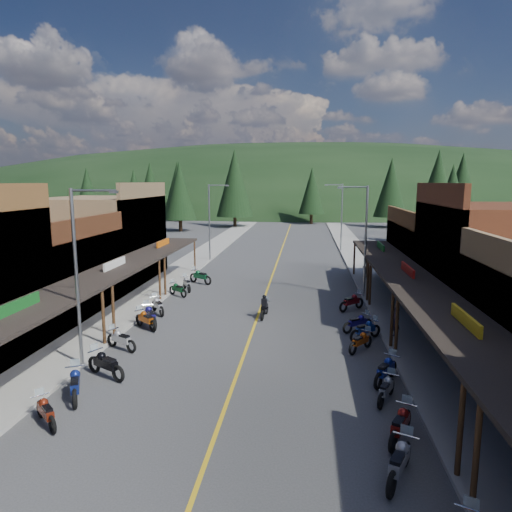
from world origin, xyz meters
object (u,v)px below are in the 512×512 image
(pine_4, at_px, (391,187))
(bike_east_6, at_px, (361,340))
(shop_east_3, at_px, (448,257))
(bike_east_9, at_px, (352,301))
(bike_west_7, at_px, (146,319))
(shop_east_2, at_px, (502,268))
(pine_3, at_px, (312,191))
(bike_east_2, at_px, (400,460))
(pine_8, at_px, (134,197))
(bike_west_12, at_px, (200,276))
(bike_east_4, at_px, (386,388))
(bike_east_8, at_px, (358,322))
(bike_west_10, at_px, (178,289))
(pedestrian_east_a, at_px, (396,322))
(bike_west_11, at_px, (187,283))
(bike_east_3, at_px, (401,423))
(pedestrian_east_b, at_px, (366,267))
(bike_west_8, at_px, (150,315))
(pine_5, at_px, (462,183))
(streetlight_0, at_px, (79,270))
(pine_11, at_px, (437,190))
(pine_1, at_px, (178,186))
(streetlight_3, at_px, (340,214))
(streetlight_2, at_px, (364,236))
(streetlight_1, at_px, (211,219))
(bike_west_4, at_px, (75,383))
(pine_10, at_px, (180,191))
(pine_2, at_px, (235,183))
(pine_0, at_px, (87,191))
(bike_east_5, at_px, (386,369))
(bike_west_6, at_px, (121,339))
(shop_west_2, at_px, (38,275))
(bike_west_3, at_px, (46,411))
(pine_7, at_px, (150,186))
(pine_9, at_px, (452,195))
(rider_on_bike, at_px, (264,308))
(bike_west_5, at_px, (106,363))
(shop_west_3, at_px, (103,240))

(pine_4, xyz_separation_m, bike_east_6, (-12.35, -62.71, -6.68))
(shop_east_3, xyz_separation_m, bike_east_9, (-7.84, -6.72, -1.91))
(bike_west_7, bearing_deg, shop_east_2, -43.24)
(pine_3, bearing_deg, bike_east_2, -88.87)
(bike_west_7, xyz_separation_m, bike_east_2, (11.61, -12.14, 0.04))
(pine_8, bearing_deg, bike_west_12, -60.37)
(bike_east_4, relative_size, bike_east_8, 0.96)
(bike_west_10, height_order, pedestrian_east_a, pedestrian_east_a)
(bike_west_11, bearing_deg, pine_8, 89.70)
(bike_east_3, height_order, pedestrian_east_b, pedestrian_east_b)
(pedestrian_east_b, bearing_deg, bike_west_8, 4.80)
(bike_west_7, bearing_deg, pine_5, 11.47)
(streetlight_0, distance_m, pine_11, 51.67)
(streetlight_0, xyz_separation_m, pine_11, (26.95, 44.00, 2.73))
(pine_1, height_order, pine_3, pine_1)
(shop_east_2, bearing_deg, streetlight_3, 103.57)
(streetlight_2, bearing_deg, streetlight_1, 134.80)
(bike_west_12, relative_size, bike_east_9, 1.07)
(bike_west_4, bearing_deg, pine_4, 45.16)
(streetlight_0, height_order, pine_10, pine_10)
(shop_east_3, distance_m, pine_5, 64.22)
(streetlight_0, bearing_deg, pine_2, 92.73)
(bike_west_10, xyz_separation_m, bike_west_12, (0.71, 4.19, 0.10))
(pine_0, height_order, bike_east_5, pine_0)
(bike_west_10, bearing_deg, bike_east_8, -80.38)
(pine_1, bearing_deg, bike_west_4, -77.05)
(pine_10, height_order, bike_east_8, pine_10)
(pine_11, xyz_separation_m, pedestrian_east_b, (-11.89, -23.40, -6.18))
(streetlight_3, height_order, bike_west_6, streetlight_3)
(shop_west_2, distance_m, streetlight_2, 21.73)
(bike_west_7, xyz_separation_m, bike_west_11, (-0.03, 9.16, 0.01))
(pine_11, height_order, bike_west_6, pine_11)
(bike_west_12, bearing_deg, bike_west_3, -148.52)
(pine_5, relative_size, pine_7, 1.12)
(pine_7, xyz_separation_m, pine_9, (56.00, -31.00, -0.86))
(bike_west_12, bearing_deg, streetlight_1, 39.16)
(pine_7, bearing_deg, pedestrian_east_a, -62.69)
(bike_east_5, bearing_deg, streetlight_1, 146.17)
(shop_east_3, height_order, bike_east_8, shop_east_3)
(pine_1, distance_m, bike_west_3, 83.22)
(bike_east_4, distance_m, rider_on_bike, 11.72)
(pine_0, xyz_separation_m, bike_west_5, (34.49, -69.01, -5.82))
(bike_east_2, relative_size, bike_east_9, 1.03)
(bike_west_4, xyz_separation_m, bike_west_6, (-0.31, 5.17, -0.06))
(pine_2, height_order, pedestrian_east_a, pine_2)
(shop_west_3, xyz_separation_m, pine_2, (3.78, 46.70, 4.47))
(pine_5, xyz_separation_m, bike_west_3, (-39.87, -82.94, -7.44))
(bike_east_6, bearing_deg, streetlight_0, -127.24)
(shop_east_2, bearing_deg, pine_3, 98.65)
(pine_2, xyz_separation_m, pine_5, (44.00, 14.00, 0.00))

